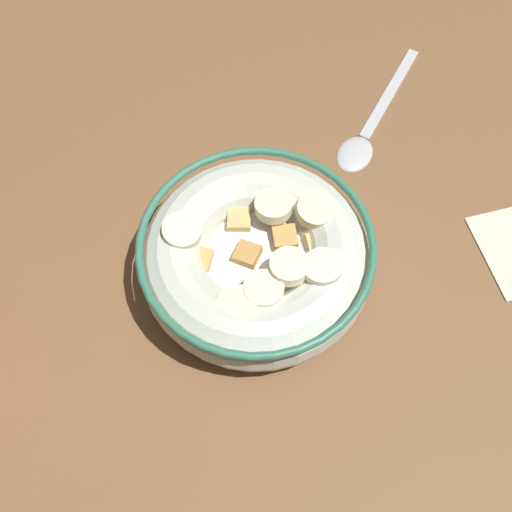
# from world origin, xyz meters

# --- Properties ---
(ground_plane) EXTENTS (1.14, 1.14, 0.02)m
(ground_plane) POSITION_xyz_m (0.00, 0.00, -0.01)
(ground_plane) COLOR brown
(cereal_bowl) EXTENTS (0.18, 0.18, 0.06)m
(cereal_bowl) POSITION_xyz_m (0.00, 0.00, 0.03)
(cereal_bowl) COLOR beige
(cereal_bowl) RESTS_ON ground_plane
(spoon) EXTENTS (0.12, 0.15, 0.01)m
(spoon) POSITION_xyz_m (-0.12, -0.12, 0.00)
(spoon) COLOR #B7B7BC
(spoon) RESTS_ON ground_plane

